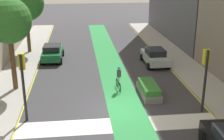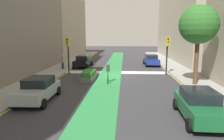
# 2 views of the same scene
# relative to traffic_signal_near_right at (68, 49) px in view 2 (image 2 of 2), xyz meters

# --- Properties ---
(ground_plane) EXTENTS (120.00, 120.00, 0.00)m
(ground_plane) POSITION_rel_traffic_signal_near_right_xyz_m (-5.52, 0.72, -2.85)
(ground_plane) COLOR #38383D
(bike_lane_paint) EXTENTS (2.40, 60.00, 0.01)m
(bike_lane_paint) POSITION_rel_traffic_signal_near_right_xyz_m (-4.79, 0.72, -2.85)
(bike_lane_paint) COLOR #2D8C47
(bike_lane_paint) RESTS_ON ground_plane
(crosswalk_band) EXTENTS (12.00, 1.80, 0.01)m
(crosswalk_band) POSITION_rel_traffic_signal_near_right_xyz_m (-5.52, -1.28, -2.85)
(crosswalk_band) COLOR silver
(crosswalk_band) RESTS_ON ground_plane
(sidewalk_left) EXTENTS (3.00, 60.00, 0.15)m
(sidewalk_left) POSITION_rel_traffic_signal_near_right_xyz_m (-13.02, 0.72, -2.78)
(sidewalk_left) COLOR #9E9E99
(sidewalk_left) RESTS_ON ground_plane
(curb_stripe_left) EXTENTS (0.16, 60.00, 0.01)m
(curb_stripe_left) POSITION_rel_traffic_signal_near_right_xyz_m (-11.52, 0.72, -2.85)
(curb_stripe_left) COLOR yellow
(curb_stripe_left) RESTS_ON ground_plane
(sidewalk_right) EXTENTS (3.00, 60.00, 0.15)m
(sidewalk_right) POSITION_rel_traffic_signal_near_right_xyz_m (1.98, 0.72, -2.78)
(sidewalk_right) COLOR #9E9E99
(sidewalk_right) RESTS_ON ground_plane
(curb_stripe_right) EXTENTS (0.16, 60.00, 0.01)m
(curb_stripe_right) POSITION_rel_traffic_signal_near_right_xyz_m (0.48, 0.72, -2.85)
(curb_stripe_right) COLOR yellow
(curb_stripe_right) RESTS_ON ground_plane
(buildings_left_row) EXTENTS (8.69, 58.91, 19.74)m
(buildings_left_row) POSITION_rel_traffic_signal_near_right_xyz_m (-18.54, -4.79, 5.79)
(buildings_left_row) COLOR #B2A893
(buildings_left_row) RESTS_ON ground_plane
(traffic_signal_near_right) EXTENTS (0.35, 0.52, 4.05)m
(traffic_signal_near_right) POSITION_rel_traffic_signal_near_right_xyz_m (0.00, 0.00, 0.00)
(traffic_signal_near_right) COLOR black
(traffic_signal_near_right) RESTS_ON ground_plane
(traffic_signal_near_left) EXTENTS (0.35, 0.52, 4.14)m
(traffic_signal_near_left) POSITION_rel_traffic_signal_near_right_xyz_m (-11.00, 0.06, 0.06)
(traffic_signal_near_left) COLOR black
(traffic_signal_near_left) RESTS_ON ground_plane
(car_black_right_near) EXTENTS (2.19, 4.28, 1.57)m
(car_black_right_near) POSITION_rel_traffic_signal_near_right_xyz_m (-0.62, -5.21, -2.05)
(car_black_right_near) COLOR black
(car_black_right_near) RESTS_ON ground_plane
(car_blue_left_near) EXTENTS (2.10, 4.24, 1.57)m
(car_blue_left_near) POSITION_rel_traffic_signal_near_right_xyz_m (-10.23, -7.23, -2.05)
(car_blue_left_near) COLOR navy
(car_blue_left_near) RESTS_ON ground_plane
(car_silver_right_far) EXTENTS (2.07, 4.22, 1.57)m
(car_silver_right_far) POSITION_rel_traffic_signal_near_right_xyz_m (-0.62, 9.81, -2.05)
(car_silver_right_far) COLOR #B2B7BF
(car_silver_right_far) RESTS_ON ground_plane
(car_green_left_far) EXTENTS (2.11, 4.25, 1.57)m
(car_green_left_far) POSITION_rel_traffic_signal_near_right_xyz_m (-10.30, 12.35, -2.05)
(car_green_left_far) COLOR #196033
(car_green_left_far) RESTS_ON ground_plane
(cyclist_in_lane) EXTENTS (0.32, 1.73, 1.86)m
(cyclist_in_lane) POSITION_rel_traffic_signal_near_right_xyz_m (-4.83, 4.08, -1.88)
(cyclist_in_lane) COLOR black
(cyclist_in_lane) RESTS_ON ground_plane
(pedestrian_sidewalk_right_a) EXTENTS (0.34, 0.34, 1.78)m
(pedestrian_sidewalk_right_a) POSITION_rel_traffic_signal_near_right_xyz_m (1.44, -2.50, -1.79)
(pedestrian_sidewalk_right_a) COLOR #262638
(pedestrian_sidewalk_right_a) RESTS_ON sidewalk_right
(street_tree_near) EXTENTS (3.25, 3.25, 6.72)m
(street_tree_near) POSITION_rel_traffic_signal_near_right_xyz_m (-12.52, 4.84, 2.35)
(street_tree_near) COLOR brown
(street_tree_near) RESTS_ON sidewalk_left
(median_planter) EXTENTS (1.22, 3.20, 0.85)m
(median_planter) POSITION_rel_traffic_signal_near_right_xyz_m (-2.79, 2.85, -2.45)
(median_planter) COLOR slate
(median_planter) RESTS_ON ground_plane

